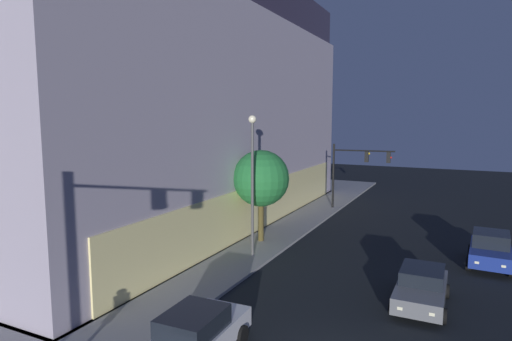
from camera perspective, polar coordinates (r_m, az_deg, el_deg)
The scene contains 7 objects.
modern_building at distance 38.70m, azimuth -20.25°, elevation 8.45°, with size 34.86×30.89×18.46m.
traffic_light_far_corner at distance 37.13m, azimuth 13.33°, elevation 0.88°, with size 0.65×5.10×5.55m.
street_lamp_sidewalk at distance 23.71m, azimuth -0.48°, elevation 0.27°, with size 0.44×0.44×7.90m.
sidewalk_tree at distance 26.73m, azimuth 0.67°, elevation -1.07°, with size 3.54×3.54×5.78m.
car_white at distance 15.14m, azimuth -7.86°, elevation -20.71°, with size 4.35×2.19×1.71m.
car_grey at distance 20.06m, azimuth 21.17°, elevation -14.25°, with size 4.34×2.15×1.53m.
car_blue at distance 26.48m, azimuth 28.76°, elevation -9.18°, with size 4.18×2.33×1.79m.
Camera 1 is at (-12.30, -3.00, 7.89)m, focal length 30.02 mm.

